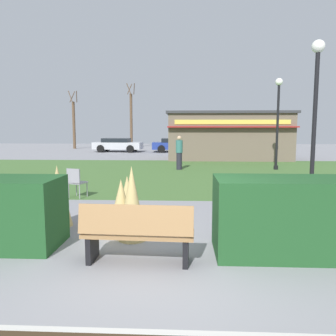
{
  "coord_description": "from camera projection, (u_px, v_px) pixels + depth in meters",
  "views": [
    {
      "loc": [
        0.23,
        -4.64,
        2.06
      ],
      "look_at": [
        -0.18,
        4.05,
        1.02
      ],
      "focal_mm": 35.59,
      "sensor_mm": 36.0,
      "label": 1
    }
  ],
  "objects": [
    {
      "name": "ground_plane",
      "position": [
        167.0,
        270.0,
        4.86
      ],
      "size": [
        80.0,
        80.0,
        0.0
      ],
      "primitive_type": "plane",
      "color": "gray"
    },
    {
      "name": "lawn_patch",
      "position": [
        179.0,
        173.0,
        15.45
      ],
      "size": [
        36.0,
        12.0,
        0.01
      ],
      "primitive_type": "cube",
      "color": "#446B33",
      "rests_on": "ground_plane"
    },
    {
      "name": "park_bench",
      "position": [
        137.0,
        233.0,
        5.03
      ],
      "size": [
        1.72,
        0.6,
        0.95
      ],
      "color": "#9E7547",
      "rests_on": "ground_plane"
    },
    {
      "name": "hedge_left",
      "position": [
        0.0,
        212.0,
        5.78
      ],
      "size": [
        2.06,
        1.1,
        1.21
      ],
      "primitive_type": "cube",
      "color": "#1E4C23",
      "rests_on": "ground_plane"
    },
    {
      "name": "hedge_right",
      "position": [
        288.0,
        217.0,
        5.41
      ],
      "size": [
        2.37,
        1.1,
        1.26
      ],
      "primitive_type": "cube",
      "color": "#1E4C23",
      "rests_on": "ground_plane"
    },
    {
      "name": "ornamental_grass_behind_left",
      "position": [
        121.0,
        208.0,
        6.37
      ],
      "size": [
        0.58,
        0.58,
        1.1
      ],
      "primitive_type": "cone",
      "color": "tan",
      "rests_on": "ground_plane"
    },
    {
      "name": "ornamental_grass_behind_right",
      "position": [
        127.0,
        201.0,
        7.02
      ],
      "size": [
        0.57,
        0.57,
        1.07
      ],
      "primitive_type": "cone",
      "color": "tan",
      "rests_on": "ground_plane"
    },
    {
      "name": "ornamental_grass_behind_center",
      "position": [
        132.0,
        203.0,
        6.11
      ],
      "size": [
        0.54,
        0.54,
        1.38
      ],
      "primitive_type": "cone",
      "color": "tan",
      "rests_on": "ground_plane"
    },
    {
      "name": "ornamental_grass_behind_far",
      "position": [
        58.0,
        196.0,
        6.99
      ],
      "size": [
        0.57,
        0.57,
        1.29
      ],
      "primitive_type": "cone",
      "color": "tan",
      "rests_on": "ground_plane"
    },
    {
      "name": "lamppost_mid",
      "position": [
        315.0,
        101.0,
        9.37
      ],
      "size": [
        0.36,
        0.36,
        4.49
      ],
      "color": "black",
      "rests_on": "ground_plane"
    },
    {
      "name": "lamppost_far",
      "position": [
        278.0,
        113.0,
        16.39
      ],
      "size": [
        0.36,
        0.36,
        4.49
      ],
      "color": "black",
      "rests_on": "ground_plane"
    },
    {
      "name": "food_kiosk",
      "position": [
        228.0,
        136.0,
        22.22
      ],
      "size": [
        8.16,
        4.02,
        3.14
      ],
      "color": "#6B5B4C",
      "rests_on": "ground_plane"
    },
    {
      "name": "cafe_chair_center",
      "position": [
        76.0,
        180.0,
        9.82
      ],
      "size": [
        0.55,
        0.55,
        0.89
      ],
      "color": "gray",
      "rests_on": "ground_plane"
    },
    {
      "name": "person_strolling",
      "position": [
        179.0,
        152.0,
        16.61
      ],
      "size": [
        0.34,
        0.34,
        1.69
      ],
      "rotation": [
        0.0,
        0.0,
        1.76
      ],
      "color": "#23232D",
      "rests_on": "ground_plane"
    },
    {
      "name": "parked_car_west_slot",
      "position": [
        118.0,
        145.0,
        29.28
      ],
      "size": [
        4.32,
        2.28,
        1.2
      ],
      "color": "#B7BABF",
      "rests_on": "ground_plane"
    },
    {
      "name": "parked_car_center_slot",
      "position": [
        176.0,
        145.0,
        29.03
      ],
      "size": [
        4.26,
        2.17,
        1.2
      ],
      "color": "navy",
      "rests_on": "ground_plane"
    },
    {
      "name": "tree_left_bg",
      "position": [
        131.0,
        119.0,
        34.99
      ],
      "size": [
        0.91,
        0.96,
        6.71
      ],
      "color": "brown",
      "rests_on": "ground_plane"
    },
    {
      "name": "tree_right_bg",
      "position": [
        74.0,
        124.0,
        33.59
      ],
      "size": [
        0.91,
        0.96,
        5.78
      ],
      "color": "brown",
      "rests_on": "ground_plane"
    }
  ]
}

